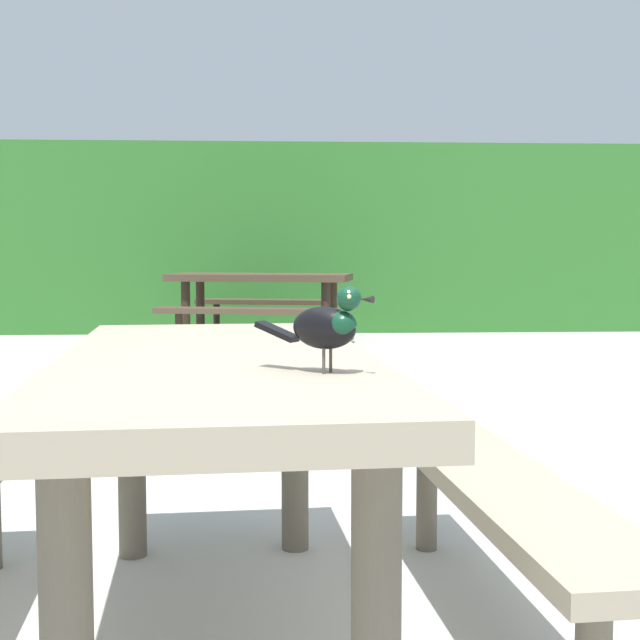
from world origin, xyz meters
TOP-DOWN VIEW (x-y plane):
  - hedge_wall at (0.00, 9.14)m, footprint 28.00×1.22m
  - picnic_table_foreground at (-0.37, 0.29)m, footprint 1.80×1.85m
  - bird_grackle at (-0.11, -0.05)m, footprint 0.25×0.19m
  - picnic_table_mid_left at (-0.31, 7.16)m, footprint 2.01×1.99m

SIDE VIEW (x-z plane):
  - picnic_table_foreground at x=-0.37m, z-range 0.19..0.93m
  - picnic_table_mid_left at x=-0.31m, z-range 0.19..0.93m
  - bird_grackle at x=-0.11m, z-range 0.75..0.94m
  - hedge_wall at x=0.00m, z-range 0.00..2.22m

